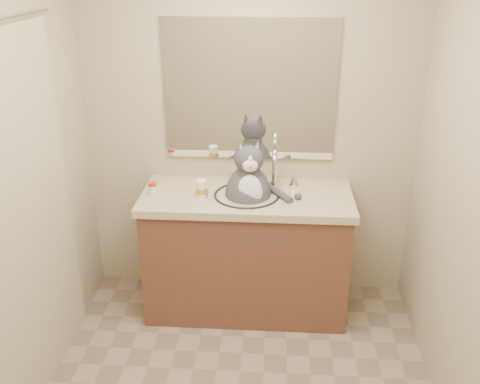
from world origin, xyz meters
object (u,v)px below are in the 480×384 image
Objects in this scene: pill_bottle_redcap at (153,189)px; grey_canister at (205,193)px; cat at (249,191)px; pill_bottle_orange at (202,189)px.

grey_canister is at bearing -0.96° from pill_bottle_redcap.
pill_bottle_orange is (-0.29, -0.05, 0.03)m from cat.
grey_canister is at bearing 8.56° from pill_bottle_orange.
grey_canister is (-0.27, -0.05, 0.00)m from cat.
pill_bottle_orange is (0.31, -0.01, 0.01)m from pill_bottle_redcap.
grey_canister is (0.02, 0.00, -0.02)m from pill_bottle_orange.
pill_bottle_redcap is (-0.60, -0.04, 0.02)m from cat.
cat is 0.30m from pill_bottle_orange.
pill_bottle_redcap is 0.33m from grey_canister.
pill_bottle_redcap reaches higher than grey_canister.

